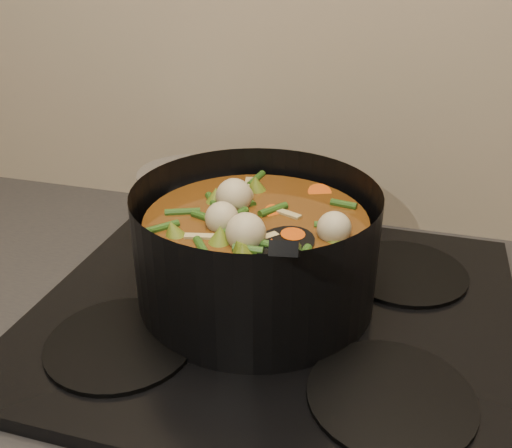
# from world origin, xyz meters

# --- Properties ---
(stovetop) EXTENTS (0.62, 0.54, 0.03)m
(stovetop) POSITION_xyz_m (0.00, 1.93, 0.92)
(stovetop) COLOR black
(stovetop) RESTS_ON counter
(stockpot) EXTENTS (0.32, 0.42, 0.23)m
(stockpot) POSITION_xyz_m (-0.03, 1.94, 1.00)
(stockpot) COLOR black
(stockpot) RESTS_ON stovetop
(saucepan) EXTENTS (0.17, 0.17, 0.14)m
(saucepan) POSITION_xyz_m (-0.18, 2.09, 0.99)
(saucepan) COLOR silver
(saucepan) RESTS_ON stovetop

